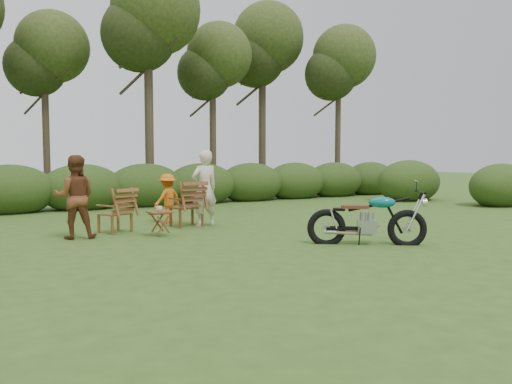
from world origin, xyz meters
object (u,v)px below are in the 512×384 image
side_table (160,224)px  child (168,223)px  lawn_chair_right (187,226)px  adult_a (205,226)px  adult_b (76,238)px  lawn_chair_left (115,232)px  motorcycle (366,244)px  cup (159,209)px

side_table → child: child is taller
lawn_chair_right → adult_a: bearing=151.5°
lawn_chair_right → adult_b: adult_b is taller
lawn_chair_left → adult_a: adult_a is taller
lawn_chair_right → adult_a: adult_a is taller
motorcycle → adult_a: (-1.47, 3.73, 0.00)m
lawn_chair_right → child: bearing=-84.3°
adult_b → child: bearing=-138.1°
adult_b → adult_a: bearing=-160.4°
motorcycle → cup: bearing=171.3°
motorcycle → side_table: size_ratio=4.04×
motorcycle → lawn_chair_left: motorcycle is taller
adult_a → adult_b: 2.93m
lawn_chair_right → adult_b: (-2.54, -0.45, 0.00)m
lawn_chair_right → lawn_chair_left: bearing=-1.3°
lawn_chair_right → child: size_ratio=0.87×
side_table → adult_a: 1.65m
cup → adult_a: bearing=30.3°
lawn_chair_right → cup: 1.53m
side_table → adult_b: 1.65m
lawn_chair_right → side_table: size_ratio=2.07×
lawn_chair_left → adult_a: bearing=153.5°
adult_b → child: (2.40, 1.26, 0.00)m
lawn_chair_right → cup: cup is taller
side_table → cup: 0.31m
lawn_chair_left → side_table: 1.17m
motorcycle → cup: cup is taller
adult_b → child: size_ratio=1.37×
lawn_chair_left → side_table: bearing=100.5°
lawn_chair_right → child: 0.82m
child → lawn_chair_right: bearing=79.3°
lawn_chair_right → child: child is taller
adult_b → child: 2.71m
cup → lawn_chair_left: bearing=124.8°
motorcycle → lawn_chair_left: size_ratio=2.16×
motorcycle → lawn_chair_right: bearing=152.0°
side_table → cup: size_ratio=3.74×
cup → child: (0.89, 1.81, -0.55)m
adult_a → child: bearing=-66.0°
lawn_chair_right → adult_b: 2.58m
lawn_chair_right → adult_a: 0.42m
lawn_chair_left → cup: (0.63, -0.91, 0.55)m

